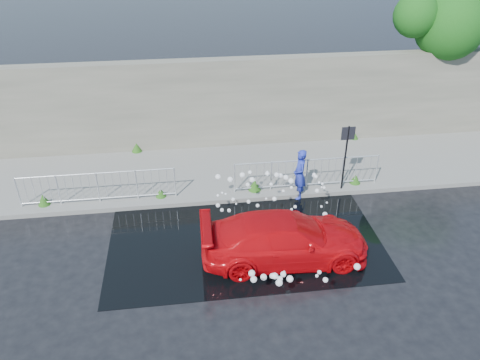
% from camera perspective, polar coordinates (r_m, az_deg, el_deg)
% --- Properties ---
extents(ground, '(90.00, 90.00, 0.00)m').
position_cam_1_polar(ground, '(13.39, -1.06, -9.74)').
color(ground, black).
rests_on(ground, ground).
extents(pavement, '(30.00, 4.00, 0.15)m').
position_cam_1_polar(pavement, '(17.45, -2.93, 1.07)').
color(pavement, slate).
rests_on(pavement, ground).
extents(curb, '(30.00, 0.25, 0.16)m').
position_cam_1_polar(curb, '(15.74, -2.31, -2.48)').
color(curb, slate).
rests_on(curb, ground).
extents(retaining_wall, '(30.00, 0.60, 3.50)m').
position_cam_1_polar(retaining_wall, '(18.65, -3.67, 9.28)').
color(retaining_wall, '#5A574B').
rests_on(retaining_wall, pavement).
extents(puddle, '(8.00, 5.00, 0.01)m').
position_cam_1_polar(puddle, '(14.21, 0.50, -6.96)').
color(puddle, black).
rests_on(puddle, ground).
extents(sign_post, '(0.45, 0.06, 2.50)m').
position_cam_1_polar(sign_post, '(15.87, 12.84, 3.84)').
color(sign_post, black).
rests_on(sign_post, ground).
extents(tree, '(4.90, 2.75, 6.25)m').
position_cam_1_polar(tree, '(20.97, 24.80, 17.28)').
color(tree, '#332114').
rests_on(tree, ground).
extents(railing_left, '(5.05, 0.05, 1.10)m').
position_cam_1_polar(railing_left, '(15.93, -16.96, -0.74)').
color(railing_left, silver).
rests_on(railing_left, pavement).
extents(railing_right, '(5.05, 0.05, 1.10)m').
position_cam_1_polar(railing_right, '(16.18, 8.16, 0.92)').
color(railing_right, silver).
rests_on(railing_right, pavement).
extents(weeds, '(12.17, 3.93, 0.39)m').
position_cam_1_polar(weeds, '(16.84, -3.93, 0.83)').
color(weeds, '#1F5015').
rests_on(weeds, pavement).
extents(water_spray, '(3.60, 5.42, 0.96)m').
position_cam_1_polar(water_spray, '(13.86, 3.89, -4.36)').
color(water_spray, white).
rests_on(water_spray, ground).
extents(red_car, '(4.69, 1.99, 1.35)m').
position_cam_1_polar(red_car, '(13.12, 5.51, -7.11)').
color(red_car, red).
rests_on(red_car, ground).
extents(person, '(0.42, 0.65, 1.77)m').
position_cam_1_polar(person, '(15.73, 7.27, 0.68)').
color(person, '#212EA6').
rests_on(person, ground).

